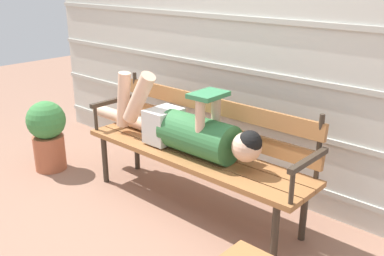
% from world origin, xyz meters
% --- Properties ---
extents(ground_plane, '(12.00, 12.00, 0.00)m').
position_xyz_m(ground_plane, '(0.00, 0.00, 0.00)').
color(ground_plane, '#936B56').
extents(house_siding, '(4.55, 0.08, 2.23)m').
position_xyz_m(house_siding, '(0.00, 0.66, 1.12)').
color(house_siding, beige).
rests_on(house_siding, ground).
extents(park_bench, '(1.80, 0.45, 0.84)m').
position_xyz_m(park_bench, '(0.00, 0.16, 0.47)').
color(park_bench, '#9E6638').
rests_on(park_bench, ground).
extents(reclining_person, '(1.72, 0.27, 0.53)m').
position_xyz_m(reclining_person, '(-0.08, 0.09, 0.59)').
color(reclining_person, '#33703D').
extents(potted_plant, '(0.33, 0.33, 0.61)m').
position_xyz_m(potted_plant, '(-1.35, -0.24, 0.33)').
color(potted_plant, '#AD5B3D').
rests_on(potted_plant, ground).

